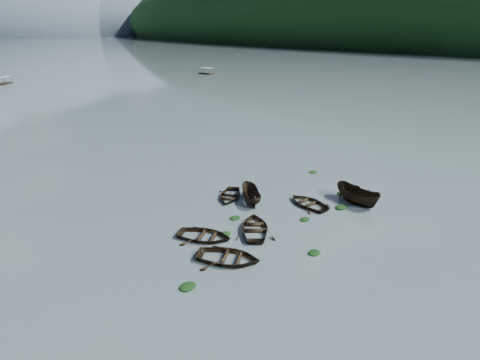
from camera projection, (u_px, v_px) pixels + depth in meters
ground_plane at (341, 251)px, 28.19m from camera, size 2400.00×2400.00×0.00m
right_hill_far at (422, 41)px, 456.17m from camera, size 520.00×1200.00×190.00m
haze_mtn_c at (13, 35)px, 752.61m from camera, size 520.00×520.00×260.00m
haze_mtn_d at (101, 34)px, 858.68m from camera, size 520.00×520.00×220.00m
rowboat_0 at (228, 261)px, 26.99m from camera, size 5.56×5.82×0.98m
rowboat_1 at (255, 231)px, 31.00m from camera, size 5.50×5.68×0.96m
rowboat_3 at (308, 205)px, 35.47m from camera, size 3.04×4.24×0.87m
rowboat_4 at (365, 199)px, 36.68m from camera, size 4.53×3.62×0.84m
rowboat_5 at (357, 203)px, 35.93m from camera, size 2.30×5.04×1.89m
rowboat_6 at (204, 239)px, 29.83m from camera, size 5.18×5.47×0.92m
rowboat_7 at (230, 198)px, 37.02m from camera, size 4.96×4.81×0.84m
rowboat_8 at (251, 201)px, 36.19m from camera, size 3.34×4.35×1.59m
weed_clump_0 at (188, 287)px, 24.26m from camera, size 1.16×0.95×0.25m
weed_clump_1 at (305, 220)px, 32.75m from camera, size 0.97×0.78×0.21m
weed_clump_2 at (314, 253)px, 27.91m from camera, size 1.04×0.83×0.22m
weed_clump_3 at (341, 194)px, 37.88m from camera, size 0.92×0.78×0.21m
weed_clump_4 at (341, 208)px, 34.89m from camera, size 1.25×1.00×0.26m
weed_clump_5 at (225, 235)px, 30.40m from camera, size 1.04×0.84×0.22m
weed_clump_6 at (235, 218)px, 32.99m from camera, size 1.01×0.84×0.21m
weed_clump_7 at (313, 172)px, 43.39m from camera, size 1.00×0.80×0.22m
pontoon_centre at (5, 84)px, 111.00m from camera, size 4.83×5.40×1.98m
pontoon_right at (207, 74)px, 134.01m from camera, size 3.21×5.71×2.06m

